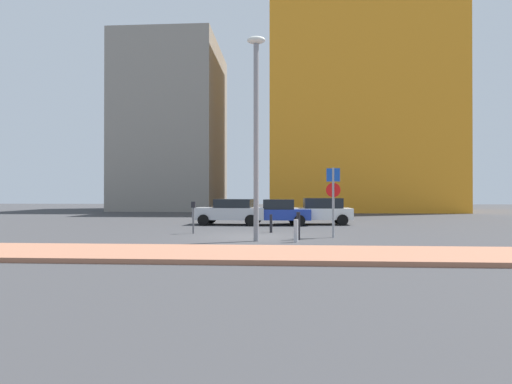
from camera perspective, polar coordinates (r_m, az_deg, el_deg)
The scene contains 13 objects.
ground_plane at distance 17.40m, azimuth -0.39°, elevation -6.23°, with size 120.00×120.00×0.00m, color #38383A.
sidewalk_brick at distance 12.00m, azimuth -2.23°, elevation -8.55°, with size 40.00×3.13×0.14m, color #9E664C.
parked_car_silver at distance 24.33m, azimuth -3.43°, elevation -2.68°, with size 4.25×2.28×1.52m.
parked_car_blue at distance 24.09m, azimuth 2.87°, elevation -2.80°, with size 4.13×2.10×1.50m.
parked_car_white at distance 24.85m, azimuth 8.66°, elevation -2.58°, with size 4.07×2.13×1.57m.
parking_sign_post at distance 17.33m, azimuth 10.66°, elevation -0.20°, with size 0.59×0.16×2.90m.
parking_meter at distance 18.99m, azimuth -8.68°, elevation -2.89°, with size 0.18×0.14×1.46m.
street_lamp at distance 15.95m, azimuth 0.02°, elevation 9.69°, with size 0.70×0.36×7.86m.
traffic_bollard_near at distance 15.45m, azimuth 5.56°, elevation -5.38°, with size 0.17×0.17×0.86m, color #B7B7BC.
traffic_bollard_mid at distance 16.27m, azimuth 5.89°, elevation -4.71°, with size 0.15×0.15×1.09m, color black.
traffic_bollard_far at distance 19.30m, azimuth 2.09°, elevation -4.38°, with size 0.13×0.13×0.85m, color black.
building_colorful_midrise at distance 49.67m, azimuth 13.48°, elevation 13.81°, with size 18.91×16.13×27.86m, color orange.
building_under_construction at distance 50.23m, azimuth -11.36°, elevation 8.61°, with size 10.91×13.54×19.22m, color gray.
Camera 1 is at (1.21, -17.27, 1.78)m, focal length 28.85 mm.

